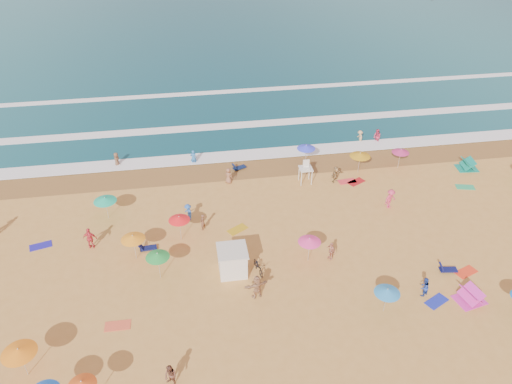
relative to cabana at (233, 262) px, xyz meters
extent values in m
plane|color=gold|center=(2.44, 2.08, -1.00)|extent=(220.00, 220.00, 0.00)
plane|color=olive|center=(2.44, 14.58, -0.99)|extent=(220.00, 220.00, 0.00)
cube|color=white|center=(2.44, 17.08, -0.90)|extent=(200.00, 2.20, 0.05)
cube|color=white|center=(2.44, 24.08, -0.90)|extent=(200.00, 1.60, 0.05)
cube|color=white|center=(2.44, 34.08, -0.90)|extent=(200.00, 1.20, 0.05)
cube|color=white|center=(0.00, 0.00, 0.00)|extent=(2.00, 2.00, 2.00)
cube|color=silver|center=(0.00, 0.00, 1.06)|extent=(2.20, 2.20, 0.12)
imported|color=black|center=(1.90, -0.30, -0.50)|extent=(0.99, 1.97, 0.99)
cone|color=orange|center=(-7.21, 2.62, 1.11)|extent=(1.84, 1.84, 0.35)
cone|color=#17BB8B|center=(-9.80, 8.31, 0.96)|extent=(1.92, 1.92, 0.35)
cone|color=orange|center=(-13.25, -6.98, 1.19)|extent=(2.06, 2.06, 0.35)
cone|color=orange|center=(13.88, 12.20, 0.97)|extent=(2.00, 2.00, 0.35)
cone|color=#C32B6C|center=(18.07, 12.34, 0.95)|extent=(1.70, 1.70, 0.35)
cone|color=#D95216|center=(-9.34, -9.82, 1.28)|extent=(1.59, 1.59, 0.35)
cone|color=#FF1A1F|center=(-3.70, 4.43, 1.14)|extent=(1.70, 1.70, 0.35)
cone|color=#2F8CD3|center=(9.75, -5.50, 0.91)|extent=(1.75, 1.75, 0.35)
cone|color=green|center=(-5.36, 0.18, 1.21)|extent=(1.73, 1.73, 0.35)
cone|color=#FF3891|center=(5.88, 0.34, 1.02)|extent=(1.74, 1.74, 0.35)
cone|color=#3846FF|center=(9.11, 14.58, 0.93)|extent=(1.83, 1.83, 0.35)
cube|color=#0E144A|center=(-6.31, 3.54, -0.83)|extent=(1.34, 0.66, 0.34)
cube|color=#0F134E|center=(15.98, -2.50, -0.83)|extent=(1.36, 0.73, 0.34)
cube|color=#0E1C46|center=(2.40, 14.58, -0.83)|extent=(1.42, 1.00, 0.34)
cube|color=#221BA9|center=(-14.86, 5.34, -0.98)|extent=(1.86, 1.26, 0.03)
cube|color=gold|center=(0.98, 4.98, -0.98)|extent=(1.90, 1.62, 0.03)
cube|color=#EF5A38|center=(-8.19, -3.99, -0.98)|extent=(1.71, 0.88, 0.03)
cube|color=#AE151B|center=(13.13, 10.46, -0.98)|extent=(1.90, 1.55, 0.03)
cube|color=#1D2AB7|center=(13.75, -5.25, -0.98)|extent=(1.91, 1.53, 0.03)
cube|color=#2AAA6D|center=(22.99, 8.00, -0.98)|extent=(1.86, 1.25, 0.03)
cube|color=#FC3A1C|center=(17.29, -2.80, -0.98)|extent=(1.90, 1.41, 0.03)
cube|color=#F13840|center=(12.31, 10.70, -0.98)|extent=(1.78, 1.03, 0.03)
imported|color=brown|center=(-1.85, 5.45, -0.24)|extent=(0.62, 0.66, 1.52)
imported|color=#233FA4|center=(13.04, -4.48, -0.22)|extent=(0.94, 0.88, 1.55)
imported|color=#D83643|center=(-10.76, 4.49, -0.05)|extent=(1.17, 0.64, 1.89)
imported|color=blue|center=(-2.97, 6.96, -0.20)|extent=(0.97, 1.18, 1.59)
imported|color=#966145|center=(1.06, 12.24, -0.21)|extent=(0.92, 0.88, 1.58)
imported|color=tan|center=(1.38, -2.80, -0.06)|extent=(1.82, 0.93, 1.88)
imported|color=#9F7B49|center=(11.13, 10.85, -0.18)|extent=(1.52, 1.29, 1.64)
imported|color=brown|center=(-9.67, 17.23, -0.41)|extent=(0.63, 0.88, 1.68)
imported|color=#DDB174|center=(16.07, 18.27, -0.47)|extent=(0.64, 1.04, 1.55)
imported|color=tan|center=(7.63, 0.29, -0.22)|extent=(0.71, 0.99, 1.55)
imported|color=brown|center=(-4.70, -9.05, -0.17)|extent=(1.01, 1.01, 1.65)
imported|color=#2976C3|center=(-2.03, 16.48, -0.39)|extent=(0.68, 0.49, 1.71)
imported|color=#E23861|center=(14.65, 6.01, -0.07)|extent=(1.38, 1.15, 1.86)
imported|color=#D33458|center=(17.86, 17.82, -0.36)|extent=(0.96, 1.06, 1.77)
camera|label=1|loc=(-2.60, -27.59, 24.92)|focal=35.00mm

